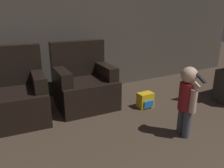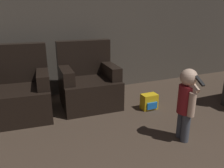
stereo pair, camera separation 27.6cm
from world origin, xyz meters
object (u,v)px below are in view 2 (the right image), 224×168
at_px(armchair_left, 18,93).
at_px(toy_backpack, 149,102).
at_px(armchair_right, 88,84).
at_px(person_toddler, 187,99).

distance_m(armchair_left, toy_backpack, 1.91).
distance_m(armchair_right, person_toddler, 1.59).
bearing_deg(armchair_left, person_toddler, -34.18).
xyz_separation_m(armchair_left, armchair_right, (1.02, 0.00, 0.00)).
distance_m(armchair_right, toy_backpack, 0.98).
bearing_deg(person_toddler, armchair_left, -118.33).
distance_m(armchair_left, person_toddler, 2.24).
height_order(armchair_left, person_toddler, armchair_left).
bearing_deg(toy_backpack, armchair_left, 163.35).
bearing_deg(armchair_right, toy_backpack, -31.66).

